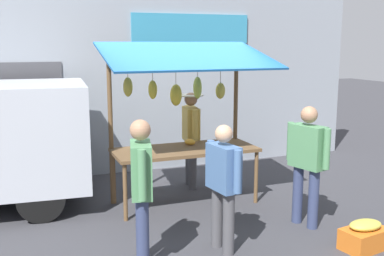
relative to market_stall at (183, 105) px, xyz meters
name	(u,v)px	position (x,y,z in m)	size (l,w,h in m)	color
ground_plane	(185,203)	(-0.01, 0.04, -1.54)	(40.00, 40.00, 0.00)	#38383D
street_backdrop	(143,84)	(0.03, -2.16, 0.15)	(9.00, 0.30, 3.40)	#8C939E
market_stall	(183,105)	(0.00, 0.00, 0.00)	(2.50, 1.46, 2.50)	brown
vendor_with_sunhat	(191,132)	(-0.40, -0.71, -0.57)	(0.43, 0.70, 1.65)	#4C4C51
shopper_with_shopping_bag	(141,182)	(1.16, 1.80, -0.57)	(0.33, 0.69, 1.67)	navy
shopper_with_ponytail	(223,180)	(0.15, 1.78, -0.66)	(0.28, 0.67, 1.55)	#4C4C51
shopper_in_striped_shirt	(307,157)	(-1.24, 1.48, -0.58)	(0.34, 0.68, 1.66)	navy
produce_crate_near	(365,236)	(-1.47, 2.38, -1.38)	(0.62, 0.45, 0.37)	#D1661E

